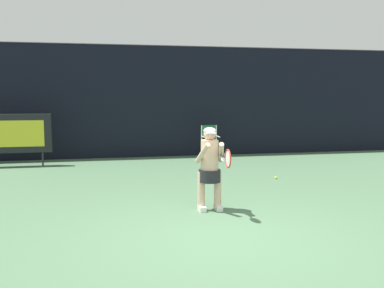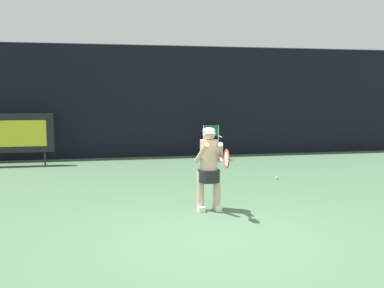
{
  "view_description": "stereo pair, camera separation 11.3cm",
  "coord_description": "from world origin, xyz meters",
  "px_view_note": "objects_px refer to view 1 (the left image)",
  "views": [
    {
      "loc": [
        -1.69,
        -5.8,
        2.03
      ],
      "look_at": [
        0.1,
        2.75,
        1.05
      ],
      "focal_mm": 40.72,
      "sensor_mm": 36.0,
      "label": 1
    },
    {
      "loc": [
        -1.58,
        -5.82,
        2.03
      ],
      "look_at": [
        0.1,
        2.75,
        1.05
      ],
      "focal_mm": 40.72,
      "sensor_mm": 36.0,
      "label": 2
    }
  ],
  "objects_px": {
    "scoreboard": "(11,134)",
    "umpire_chair": "(210,140)",
    "tennis_player": "(210,165)",
    "tennis_racket": "(228,158)",
    "water_bottle": "(225,157)",
    "tennis_ball_loose": "(276,178)"
  },
  "relations": [
    {
      "from": "umpire_chair",
      "to": "tennis_racket",
      "type": "height_order",
      "value": "tennis_racket"
    },
    {
      "from": "tennis_player",
      "to": "tennis_racket",
      "type": "height_order",
      "value": "tennis_player"
    },
    {
      "from": "tennis_racket",
      "to": "scoreboard",
      "type": "bearing_deg",
      "value": 138.75
    },
    {
      "from": "umpire_chair",
      "to": "tennis_player",
      "type": "relative_size",
      "value": 0.73
    },
    {
      "from": "scoreboard",
      "to": "water_bottle",
      "type": "distance_m",
      "value": 6.33
    },
    {
      "from": "tennis_player",
      "to": "tennis_ball_loose",
      "type": "relative_size",
      "value": 21.67
    },
    {
      "from": "tennis_ball_loose",
      "to": "tennis_racket",
      "type": "bearing_deg",
      "value": -124.88
    },
    {
      "from": "scoreboard",
      "to": "umpire_chair",
      "type": "bearing_deg",
      "value": 1.63
    },
    {
      "from": "scoreboard",
      "to": "water_bottle",
      "type": "bearing_deg",
      "value": -1.64
    },
    {
      "from": "umpire_chair",
      "to": "tennis_player",
      "type": "distance_m",
      "value": 6.1
    },
    {
      "from": "umpire_chair",
      "to": "scoreboard",
      "type": "bearing_deg",
      "value": -178.37
    },
    {
      "from": "scoreboard",
      "to": "tennis_ball_loose",
      "type": "bearing_deg",
      "value": -26.38
    },
    {
      "from": "scoreboard",
      "to": "tennis_player",
      "type": "relative_size",
      "value": 1.49
    },
    {
      "from": "water_bottle",
      "to": "tennis_player",
      "type": "relative_size",
      "value": 0.18
    },
    {
      "from": "umpire_chair",
      "to": "water_bottle",
      "type": "height_order",
      "value": "umpire_chair"
    },
    {
      "from": "tennis_ball_loose",
      "to": "umpire_chair",
      "type": "bearing_deg",
      "value": 102.77
    },
    {
      "from": "tennis_player",
      "to": "tennis_racket",
      "type": "relative_size",
      "value": 2.45
    },
    {
      "from": "umpire_chair",
      "to": "water_bottle",
      "type": "xyz_separation_m",
      "value": [
        0.41,
        -0.35,
        -0.5
      ]
    },
    {
      "from": "scoreboard",
      "to": "umpire_chair",
      "type": "xyz_separation_m",
      "value": [
        5.86,
        0.17,
        -0.33
      ]
    },
    {
      "from": "tennis_player",
      "to": "tennis_ball_loose",
      "type": "xyz_separation_m",
      "value": [
        2.28,
        2.45,
        -0.77
      ]
    },
    {
      "from": "scoreboard",
      "to": "tennis_player",
      "type": "height_order",
      "value": "scoreboard"
    },
    {
      "from": "water_bottle",
      "to": "tennis_racket",
      "type": "xyz_separation_m",
      "value": [
        -1.77,
        -6.18,
        0.89
      ]
    }
  ]
}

